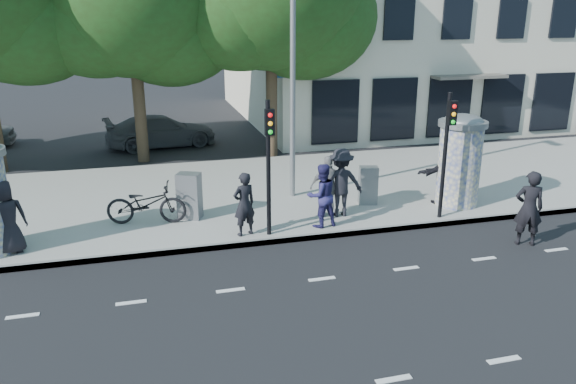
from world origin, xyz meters
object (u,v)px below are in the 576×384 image
object	(u,v)px
bicycle	(146,204)
car_right	(161,131)
ped_d	(341,182)
ad_column_right	(460,158)
traffic_pole_far	(447,143)
ped_b	(244,204)
ped_f	(445,175)
cabinet_right	(368,185)
cabinet_left	(189,196)
street_lamp	(293,39)
ped_c	(322,195)
traffic_pole_near	(269,155)
ped_a	(7,217)
man_road	(529,208)
ped_e	(328,186)

from	to	relation	value
bicycle	car_right	size ratio (longest dim) A/B	0.45
ped_d	car_right	world-z (taller)	ped_d
ad_column_right	traffic_pole_far	xyz separation A→B (m)	(-1.00, -0.91, 0.69)
ped_b	car_right	xyz separation A→B (m)	(-1.50, 11.06, -0.30)
ped_f	cabinet_right	xyz separation A→B (m)	(-2.16, 0.52, -0.30)
car_right	cabinet_left	bearing A→B (deg)	172.81
ped_d	street_lamp	bearing A→B (deg)	-60.75
street_lamp	ped_c	world-z (taller)	street_lamp
street_lamp	ped_c	size ratio (longest dim) A/B	4.75
traffic_pole_near	ped_d	size ratio (longest dim) A/B	1.80
ped_f	cabinet_right	distance (m)	2.24
street_lamp	ped_f	xyz separation A→B (m)	(4.09, -1.74, -3.79)
ped_a	man_road	xyz separation A→B (m)	(12.14, -2.38, -0.08)
traffic_pole_far	ped_f	world-z (taller)	traffic_pole_far
ad_column_right	man_road	world-z (taller)	ad_column_right
traffic_pole_near	ped_e	world-z (taller)	traffic_pole_near
traffic_pole_far	bicycle	size ratio (longest dim) A/B	1.63
ped_e	cabinet_left	distance (m)	3.77
ped_e	ped_c	bearing A→B (deg)	67.29
traffic_pole_near	cabinet_right	xyz separation A→B (m)	(3.33, 1.63, -1.53)
traffic_pole_near	ped_e	bearing A→B (deg)	26.57
traffic_pole_near	cabinet_right	size ratio (longest dim) A/B	3.08
street_lamp	cabinet_right	bearing A→B (deg)	-32.10
ped_a	traffic_pole_far	bearing A→B (deg)	162.37
man_road	ped_c	bearing A→B (deg)	-2.24
man_road	bicycle	world-z (taller)	man_road
cabinet_right	car_right	distance (m)	11.03
man_road	bicycle	distance (m)	9.69
ped_b	ped_f	distance (m)	6.16
street_lamp	ped_d	world-z (taller)	street_lamp
traffic_pole_far	cabinet_right	xyz separation A→B (m)	(-1.47, 1.63, -1.53)
ped_d	ped_e	bearing A→B (deg)	2.18
traffic_pole_far	man_road	distance (m)	2.60
ped_c	man_road	world-z (taller)	man_road
ped_d	bicycle	xyz separation A→B (m)	(-5.16, 0.75, -0.40)
traffic_pole_far	ped_b	size ratio (longest dim) A/B	2.08
ped_c	ped_e	world-z (taller)	ped_e
ped_d	bicycle	world-z (taller)	ped_d
ped_e	car_right	distance (m)	11.04
traffic_pole_near	street_lamp	bearing A→B (deg)	63.77
ped_b	ped_e	world-z (taller)	ped_e
ped_c	bicycle	world-z (taller)	ped_c
ad_column_right	ped_b	distance (m)	6.47
street_lamp	ped_a	bearing A→B (deg)	-162.64
cabinet_right	ped_e	bearing A→B (deg)	-140.07
cabinet_right	car_right	bearing A→B (deg)	134.05
ped_d	ped_e	world-z (taller)	ped_d
ped_a	cabinet_right	world-z (taller)	ped_a
ped_b	car_right	distance (m)	11.16
ped_e	ad_column_right	bearing A→B (deg)	-171.38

